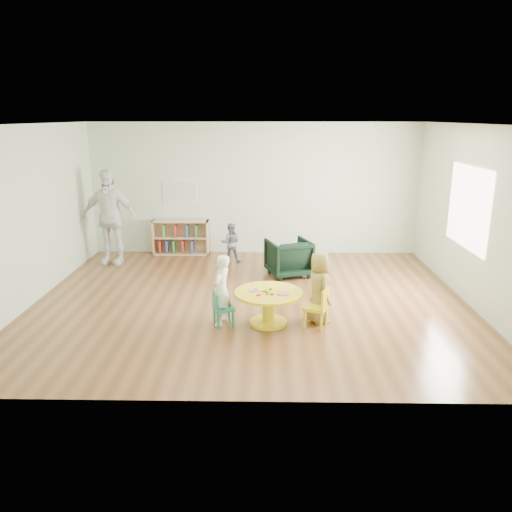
{
  "coord_description": "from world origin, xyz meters",
  "views": [
    {
      "loc": [
        0.23,
        -7.66,
        2.92
      ],
      "look_at": [
        0.09,
        -0.3,
        0.84
      ],
      "focal_mm": 35.0,
      "sensor_mm": 36.0,
      "label": 1
    }
  ],
  "objects_px": {
    "activity_table": "(269,302)",
    "adult_caretaker": "(109,217)",
    "toddler": "(231,243)",
    "kid_chair_right": "(319,306)",
    "armchair": "(289,258)",
    "bookshelf": "(181,237)",
    "kid_chair_left": "(221,307)",
    "child_left": "(221,290)",
    "child_right": "(319,288)"
  },
  "relations": [
    {
      "from": "activity_table",
      "to": "adult_caretaker",
      "type": "relative_size",
      "value": 0.51
    },
    {
      "from": "activity_table",
      "to": "toddler",
      "type": "relative_size",
      "value": 1.2
    },
    {
      "from": "kid_chair_right",
      "to": "armchair",
      "type": "height_order",
      "value": "armchair"
    },
    {
      "from": "activity_table",
      "to": "bookshelf",
      "type": "distance_m",
      "value": 4.24
    },
    {
      "from": "adult_caretaker",
      "to": "toddler",
      "type": "bearing_deg",
      "value": 8.86
    },
    {
      "from": "activity_table",
      "to": "kid_chair_left",
      "type": "relative_size",
      "value": 1.91
    },
    {
      "from": "kid_chair_right",
      "to": "child_left",
      "type": "relative_size",
      "value": 0.56
    },
    {
      "from": "bookshelf",
      "to": "toddler",
      "type": "distance_m",
      "value": 1.3
    },
    {
      "from": "activity_table",
      "to": "bookshelf",
      "type": "bearing_deg",
      "value": 116.56
    },
    {
      "from": "adult_caretaker",
      "to": "armchair",
      "type": "bearing_deg",
      "value": -5.84
    },
    {
      "from": "toddler",
      "to": "adult_caretaker",
      "type": "distance_m",
      "value": 2.49
    },
    {
      "from": "bookshelf",
      "to": "toddler",
      "type": "relative_size",
      "value": 1.46
    },
    {
      "from": "bookshelf",
      "to": "child_left",
      "type": "distance_m",
      "value": 4.01
    },
    {
      "from": "child_left",
      "to": "activity_table",
      "type": "bearing_deg",
      "value": 112.28
    },
    {
      "from": "armchair",
      "to": "adult_caretaker",
      "type": "bearing_deg",
      "value": -30.68
    },
    {
      "from": "kid_chair_left",
      "to": "child_right",
      "type": "distance_m",
      "value": 1.44
    },
    {
      "from": "kid_chair_right",
      "to": "child_right",
      "type": "xyz_separation_m",
      "value": [
        0.02,
        0.2,
        0.21
      ]
    },
    {
      "from": "adult_caretaker",
      "to": "child_left",
      "type": "bearing_deg",
      "value": -44.74
    },
    {
      "from": "activity_table",
      "to": "child_left",
      "type": "xyz_separation_m",
      "value": [
        -0.67,
        -0.02,
        0.18
      ]
    },
    {
      "from": "kid_chair_left",
      "to": "adult_caretaker",
      "type": "xyz_separation_m",
      "value": [
        -2.5,
        3.11,
        0.68
      ]
    },
    {
      "from": "toddler",
      "to": "kid_chair_right",
      "type": "bearing_deg",
      "value": 113.75
    },
    {
      "from": "kid_chair_right",
      "to": "adult_caretaker",
      "type": "xyz_separation_m",
      "value": [
        -3.89,
        3.15,
        0.65
      ]
    },
    {
      "from": "toddler",
      "to": "adult_caretaker",
      "type": "bearing_deg",
      "value": 2.5
    },
    {
      "from": "toddler",
      "to": "armchair",
      "type": "bearing_deg",
      "value": 142.46
    },
    {
      "from": "kid_chair_right",
      "to": "toddler",
      "type": "height_order",
      "value": "toddler"
    },
    {
      "from": "armchair",
      "to": "child_left",
      "type": "bearing_deg",
      "value": 46.42
    },
    {
      "from": "activity_table",
      "to": "adult_caretaker",
      "type": "xyz_separation_m",
      "value": [
        -3.18,
        3.04,
        0.62
      ]
    },
    {
      "from": "kid_chair_left",
      "to": "bookshelf",
      "type": "distance_m",
      "value": 4.05
    },
    {
      "from": "kid_chair_left",
      "to": "child_left",
      "type": "bearing_deg",
      "value": 149.78
    },
    {
      "from": "kid_chair_left",
      "to": "armchair",
      "type": "distance_m",
      "value": 2.6
    },
    {
      "from": "bookshelf",
      "to": "child_left",
      "type": "relative_size",
      "value": 1.16
    },
    {
      "from": "activity_table",
      "to": "child_right",
      "type": "height_order",
      "value": "child_right"
    },
    {
      "from": "kid_chair_right",
      "to": "child_left",
      "type": "height_order",
      "value": "child_left"
    },
    {
      "from": "armchair",
      "to": "adult_caretaker",
      "type": "relative_size",
      "value": 0.4
    },
    {
      "from": "kid_chair_left",
      "to": "toddler",
      "type": "bearing_deg",
      "value": 162.38
    },
    {
      "from": "bookshelf",
      "to": "child_right",
      "type": "height_order",
      "value": "child_right"
    },
    {
      "from": "child_right",
      "to": "adult_caretaker",
      "type": "bearing_deg",
      "value": 34.1
    },
    {
      "from": "kid_chair_left",
      "to": "toddler",
      "type": "relative_size",
      "value": 0.63
    },
    {
      "from": "kid_chair_right",
      "to": "bookshelf",
      "type": "relative_size",
      "value": 0.48
    },
    {
      "from": "toddler",
      "to": "child_left",
      "type": "bearing_deg",
      "value": 91.08
    },
    {
      "from": "child_right",
      "to": "toddler",
      "type": "bearing_deg",
      "value": 6.9
    },
    {
      "from": "kid_chair_right",
      "to": "child_right",
      "type": "height_order",
      "value": "child_right"
    },
    {
      "from": "kid_chair_left",
      "to": "child_right",
      "type": "relative_size",
      "value": 0.49
    },
    {
      "from": "kid_chair_left",
      "to": "adult_caretaker",
      "type": "bearing_deg",
      "value": -160.13
    },
    {
      "from": "kid_chair_right",
      "to": "child_right",
      "type": "bearing_deg",
      "value": 18.04
    },
    {
      "from": "kid_chair_right",
      "to": "toddler",
      "type": "bearing_deg",
      "value": 46.62
    },
    {
      "from": "bookshelf",
      "to": "armchair",
      "type": "bearing_deg",
      "value": -33.21
    },
    {
      "from": "bookshelf",
      "to": "child_left",
      "type": "height_order",
      "value": "child_left"
    },
    {
      "from": "child_left",
      "to": "adult_caretaker",
      "type": "xyz_separation_m",
      "value": [
        -2.51,
        3.06,
        0.44
      ]
    },
    {
      "from": "kid_chair_right",
      "to": "kid_chair_left",
      "type": "bearing_deg",
      "value": 110.85
    }
  ]
}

